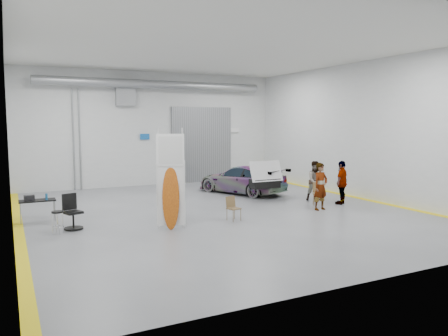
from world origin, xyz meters
name	(u,v)px	position (x,y,z in m)	size (l,w,h in m)	color
ground	(219,211)	(0.00, 0.00, 0.00)	(16.00, 16.00, 0.00)	slate
room_shell	(200,105)	(0.24, 2.22, 4.08)	(14.02, 16.18, 6.01)	silver
sedan_car	(242,179)	(2.88, 3.40, 0.65)	(1.84, 4.51, 1.31)	silver
person_a	(321,186)	(3.64, -1.46, 0.91)	(0.66, 0.43, 1.82)	#9C7D55
person_b	(316,181)	(4.73, 0.20, 0.86)	(0.84, 0.64, 1.71)	slate
person_c	(342,182)	(5.18, -0.91, 0.90)	(1.05, 0.43, 1.80)	#A75637
surfboard_display	(174,188)	(-2.42, -1.80, 1.29)	(0.85, 0.49, 3.19)	white
folding_chair_near	(234,213)	(-0.20, -1.60, 0.26)	(0.46, 0.48, 0.82)	brown
folding_chair_far	(318,198)	(4.20, -0.63, 0.28)	(0.59, 0.64, 0.91)	brown
shop_stool	(58,223)	(-5.79, -0.83, 0.35)	(0.36, 0.36, 0.70)	black
work_table	(35,200)	(-6.28, 1.28, 0.73)	(1.17, 0.60, 0.95)	gray
office_chair	(73,214)	(-5.29, -0.40, 0.48)	(0.61, 0.64, 1.10)	black
trunk_lid	(264,169)	(2.88, 1.40, 1.33)	(1.52, 0.93, 0.04)	silver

